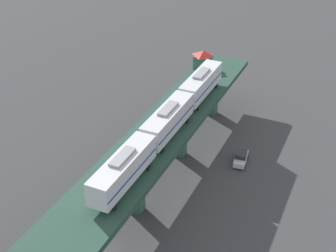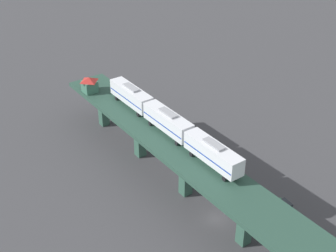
# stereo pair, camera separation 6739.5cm
# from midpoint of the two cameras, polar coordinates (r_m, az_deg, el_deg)

# --- Properties ---
(ground_plane) EXTENTS (400.00, 400.00, 0.00)m
(ground_plane) POSITION_cam_midpoint_polar(r_m,az_deg,el_deg) (63.39, -15.93, -21.50)
(ground_plane) COLOR #38383A
(elevated_viaduct) EXTENTS (13.33, 92.32, 8.62)m
(elevated_viaduct) POSITION_cam_midpoint_polar(r_m,az_deg,el_deg) (57.99, -17.08, -16.88)
(elevated_viaduct) COLOR #244135
(elevated_viaduct) RESTS_ON ground
(subway_train) EXTENTS (4.82, 37.30, 4.45)m
(subway_train) POSITION_cam_midpoint_polar(r_m,az_deg,el_deg) (67.53, -21.19, -5.62)
(subway_train) COLOR silver
(subway_train) RESTS_ON elevated_viaduct
(signal_hut) EXTENTS (3.39, 3.39, 3.40)m
(signal_hut) POSITION_cam_midpoint_polar(r_m,az_deg,el_deg) (87.63, -27.93, 0.93)
(signal_hut) COLOR #33604C
(signal_hut) RESTS_ON elevated_viaduct
(street_car_silver) EXTENTS (2.22, 4.53, 1.89)m
(street_car_silver) POSITION_cam_midpoint_polar(r_m,az_deg,el_deg) (82.70, -16.38, -6.08)
(street_car_silver) COLOR #B7BABF
(street_car_silver) RESTS_ON ground
(street_car_green) EXTENTS (2.53, 4.64, 1.89)m
(street_car_green) POSITION_cam_midpoint_polar(r_m,az_deg,el_deg) (61.90, -4.20, -20.23)
(street_car_green) COLOR #1E6638
(street_car_green) RESTS_ON ground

